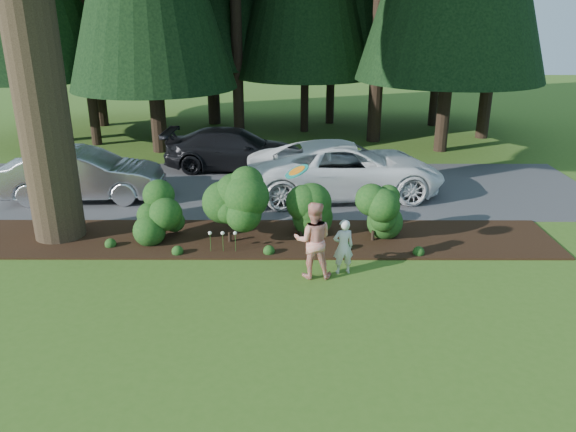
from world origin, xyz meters
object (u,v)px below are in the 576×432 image
at_px(adult, 313,240).
at_px(car_silver_wagon, 83,175).
at_px(car_dark_suv, 235,149).
at_px(child, 343,246).
at_px(car_white_suv, 345,169).
at_px(frisbee, 297,171).

bearing_deg(adult, car_silver_wagon, -36.60).
xyz_separation_m(car_dark_suv, child, (3.16, -8.45, -0.12)).
distance_m(car_white_suv, adult, 5.75).
distance_m(car_white_suv, child, 5.48).
bearing_deg(car_white_suv, car_silver_wagon, 86.63).
bearing_deg(car_white_suv, child, 167.97).
bearing_deg(car_white_suv, adult, 161.45).
height_order(car_dark_suv, adult, adult).
distance_m(child, adult, 0.73).
height_order(car_silver_wagon, child, car_silver_wagon).
xyz_separation_m(car_dark_suv, adult, (2.49, -8.62, 0.11)).
distance_m(car_white_suv, frisbee, 6.04).
xyz_separation_m(car_white_suv, child, (-0.54, -5.44, -0.24)).
relative_size(car_white_suv, child, 4.77).
xyz_separation_m(adult, frisbee, (-0.36, -0.01, 1.54)).
distance_m(adult, frisbee, 1.58).
bearing_deg(car_white_suv, car_dark_suv, 44.56).
bearing_deg(car_silver_wagon, adult, -130.46).
relative_size(car_silver_wagon, frisbee, 9.03).
relative_size(car_white_suv, frisbee, 11.62).
bearing_deg(child, car_white_suv, -106.97).
height_order(car_dark_suv, child, car_dark_suv).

